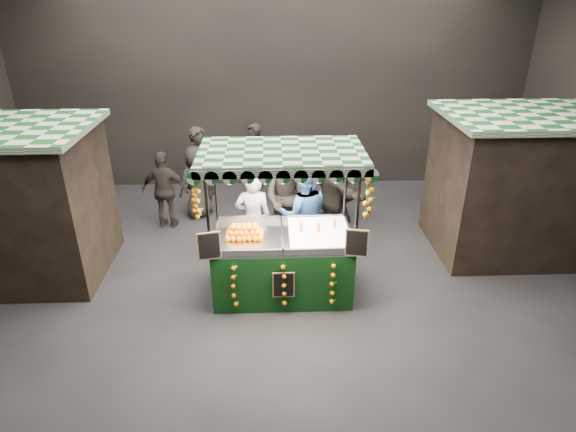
{
  "coord_description": "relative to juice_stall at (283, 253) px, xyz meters",
  "views": [
    {
      "loc": [
        -0.11,
        -6.43,
        4.58
      ],
      "look_at": [
        0.17,
        0.55,
        1.2
      ],
      "focal_mm": 30.07,
      "sensor_mm": 36.0,
      "label": 1
    }
  ],
  "objects": [
    {
      "name": "ground",
      "position": [
        -0.08,
        -0.15,
        -0.75
      ],
      "size": [
        12.0,
        12.0,
        0.0
      ],
      "primitive_type": "plane",
      "color": "black",
      "rests_on": "ground"
    },
    {
      "name": "market_hall",
      "position": [
        -0.08,
        -0.15,
        2.63
      ],
      "size": [
        12.1,
        10.1,
        5.05
      ],
      "color": "black",
      "rests_on": "ground"
    },
    {
      "name": "neighbour_stall_left",
      "position": [
        -4.48,
        0.85,
        0.56
      ],
      "size": [
        3.0,
        2.2,
        2.6
      ],
      "color": "black",
      "rests_on": "ground"
    },
    {
      "name": "neighbour_stall_right",
      "position": [
        4.32,
        1.35,
        0.56
      ],
      "size": [
        3.0,
        2.2,
        2.6
      ],
      "color": "black",
      "rests_on": "ground"
    },
    {
      "name": "juice_stall",
      "position": [
        0.0,
        0.0,
        0.0
      ],
      "size": [
        2.5,
        1.47,
        2.42
      ],
      "color": "black",
      "rests_on": "ground"
    },
    {
      "name": "vendor_grey",
      "position": [
        -0.49,
        0.97,
        0.11
      ],
      "size": [
        0.65,
        0.44,
        1.73
      ],
      "rotation": [
        0.0,
        0.0,
        3.18
      ],
      "color": "gray",
      "rests_on": "ground"
    },
    {
      "name": "vendor_blue",
      "position": [
        0.39,
        1.02,
        0.16
      ],
      "size": [
        0.91,
        0.71,
        1.83
      ],
      "rotation": [
        0.0,
        0.0,
        3.17
      ],
      "color": "navy",
      "rests_on": "ground"
    },
    {
      "name": "shopper_0",
      "position": [
        -1.65,
        3.18,
        0.21
      ],
      "size": [
        0.83,
        0.71,
        1.92
      ],
      "rotation": [
        0.0,
        0.0,
        0.44
      ],
      "color": "#272420",
      "rests_on": "ground"
    },
    {
      "name": "shopper_1",
      "position": [
        0.13,
        1.65,
        0.21
      ],
      "size": [
        1.06,
        0.9,
        1.92
      ],
      "rotation": [
        0.0,
        0.0,
        -0.2
      ],
      "color": "#2A2422",
      "rests_on": "ground"
    },
    {
      "name": "shopper_2",
      "position": [
        -2.31,
        2.49,
        0.06
      ],
      "size": [
        0.99,
        0.51,
        1.62
      ],
      "rotation": [
        0.0,
        0.0,
        3.02
      ],
      "color": "#2B2523",
      "rests_on": "ground"
    },
    {
      "name": "shopper_3",
      "position": [
        0.51,
        2.65,
        0.17
      ],
      "size": [
        1.34,
        1.31,
        1.85
      ],
      "rotation": [
        0.0,
        0.0,
        0.74
      ],
      "color": "#2C2624",
      "rests_on": "ground"
    },
    {
      "name": "shopper_4",
      "position": [
        -1.74,
        2.98,
        0.03
      ],
      "size": [
        0.91,
        0.84,
        1.56
      ],
      "rotation": [
        0.0,
        0.0,
        3.75
      ],
      "color": "black",
      "rests_on": "ground"
    },
    {
      "name": "shopper_5",
      "position": [
        1.04,
        2.15,
        0.17
      ],
      "size": [
        1.15,
        1.79,
        1.85
      ],
      "rotation": [
        0.0,
        0.0,
        1.96
      ],
      "color": "#2B2623",
      "rests_on": "ground"
    },
    {
      "name": "shopper_6",
      "position": [
        -0.54,
        3.82,
        0.15
      ],
      "size": [
        0.73,
        0.79,
        1.8
      ],
      "rotation": [
        0.0,
        0.0,
        -0.97
      ],
      "color": "black",
      "rests_on": "ground"
    },
    {
      "name": "shopper_7",
      "position": [
        1.26,
        2.66,
        0.15
      ],
      "size": [
        1.13,
        1.74,
        1.79
      ],
      "rotation": [
        0.0,
        0.0,
        -1.17
      ],
      "color": "black",
      "rests_on": "ground"
    }
  ]
}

